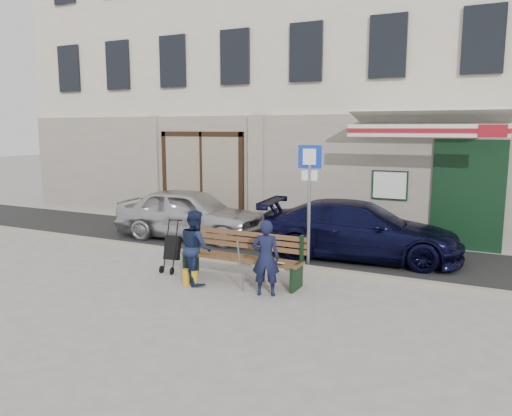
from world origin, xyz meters
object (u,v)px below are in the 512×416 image
Objects in this scene: car_navy at (360,230)px; woman at (196,247)px; car_silver at (190,213)px; stroller at (172,249)px; bench at (239,257)px; man at (266,258)px; parking_sign at (309,187)px.

woman reaches higher than car_navy.
car_silver is 3.02m from stroller.
car_silver is 0.89× the size of car_navy.
car_navy is 4.11m from stroller.
car_silver is 3.83m from woman.
car_navy is at bearing -86.17° from woman.
man reaches higher than bench.
parking_sign is 2.43× the size of stroller.
parking_sign reaches higher than stroller.
stroller is at bearing -178.40° from bench.
car_navy is 3.09m from bench.
woman is at bearing -150.20° from car_silver.
man is at bearing -33.23° from bench.
parking_sign is at bearing 58.77° from bench.
woman is (-2.25, -3.13, 0.06)m from car_navy.
bench is (-0.86, -1.41, -1.22)m from parking_sign.
woman is 0.98m from stroller.
woman is at bearing -19.93° from man.
man is at bearing -21.73° from stroller.
parking_sign reaches higher than man.
stroller is at bearing 124.64° from car_navy.
bench is at bearing -51.50° from man.
car_silver is at bearing 149.47° from parking_sign.
woman is 1.33× the size of stroller.
parking_sign reaches higher than bench.
car_silver reaches higher than bench.
woman reaches higher than car_silver.
man is at bearing -103.98° from parking_sign.
stroller is (-3.10, -2.69, -0.17)m from car_navy.
man reaches higher than stroller.
car_navy is 1.78m from parking_sign.
woman reaches higher than stroller.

